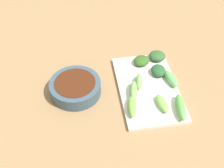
{
  "coord_description": "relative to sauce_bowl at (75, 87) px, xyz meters",
  "views": [
    {
      "loc": [
        -0.13,
        -0.58,
        0.68
      ],
      "look_at": [
        -0.03,
        0.02,
        0.05
      ],
      "focal_mm": 48.32,
      "sensor_mm": 36.0,
      "label": 1
    }
  ],
  "objects": [
    {
      "name": "tabletop",
      "position": [
        0.14,
        -0.03,
        -0.03
      ],
      "size": [
        2.1,
        2.1,
        0.02
      ],
      "primitive_type": "cube",
      "color": "olive",
      "rests_on": "ground"
    },
    {
      "name": "sauce_bowl",
      "position": [
        0.0,
        0.0,
        0.0
      ],
      "size": [
        0.15,
        0.15,
        0.04
      ],
      "color": "#374C5A",
      "rests_on": "tabletop"
    },
    {
      "name": "serving_plate",
      "position": [
        0.21,
        -0.02,
        -0.02
      ],
      "size": [
        0.17,
        0.28,
        0.01
      ],
      "primitive_type": "cube",
      "color": "silver",
      "rests_on": "tabletop"
    },
    {
      "name": "broccoli_stalk_0",
      "position": [
        0.28,
        -0.12,
        0.0
      ],
      "size": [
        0.04,
        0.09,
        0.03
      ],
      "primitive_type": "ellipsoid",
      "rotation": [
        0.0,
        0.0,
        -0.15
      ],
      "color": "#5DAA4D",
      "rests_on": "serving_plate"
    },
    {
      "name": "broccoli_stalk_1",
      "position": [
        0.23,
        -0.1,
        -0.0
      ],
      "size": [
        0.03,
        0.07,
        0.02
      ],
      "primitive_type": "ellipsoid",
      "rotation": [
        0.0,
        0.0,
        0.14
      ],
      "color": "#78B84D",
      "rests_on": "serving_plate"
    },
    {
      "name": "broccoli_stalk_2",
      "position": [
        0.29,
        -0.01,
        0.0
      ],
      "size": [
        0.04,
        0.07,
        0.02
      ],
      "primitive_type": "ellipsoid",
      "rotation": [
        0.0,
        0.0,
        0.19
      ],
      "color": "#5EB05B",
      "rests_on": "serving_plate"
    },
    {
      "name": "broccoli_stalk_3",
      "position": [
        0.16,
        -0.04,
        0.0
      ],
      "size": [
        0.04,
        0.08,
        0.03
      ],
      "primitive_type": "ellipsoid",
      "rotation": [
        0.0,
        0.0,
        -0.21
      ],
      "color": "#75A655",
      "rests_on": "serving_plate"
    },
    {
      "name": "broccoli_leafy_4",
      "position": [
        0.22,
        0.08,
        0.0
      ],
      "size": [
        0.06,
        0.06,
        0.02
      ],
      "primitive_type": "ellipsoid",
      "rotation": [
        0.0,
        0.0,
        0.32
      ],
      "color": "#2E571E",
      "rests_on": "serving_plate"
    },
    {
      "name": "broccoli_stalk_5",
      "position": [
        0.15,
        -0.1,
        0.0
      ],
      "size": [
        0.03,
        0.08,
        0.03
      ],
      "primitive_type": "ellipsoid",
      "rotation": [
        0.0,
        0.0,
        -0.15
      ],
      "color": "#6FA844",
      "rests_on": "serving_plate"
    },
    {
      "name": "broccoli_leafy_6",
      "position": [
        0.27,
        0.1,
        0.0
      ],
      "size": [
        0.06,
        0.06,
        0.02
      ],
      "primitive_type": "ellipsoid",
      "rotation": [
        0.0,
        0.0,
        -0.24
      ],
      "color": "#2E5327",
      "rests_on": "serving_plate"
    },
    {
      "name": "broccoli_leafy_7",
      "position": [
        0.26,
        0.03,
        0.0
      ],
      "size": [
        0.05,
        0.05,
        0.03
      ],
      "primitive_type": "ellipsoid",
      "rotation": [
        0.0,
        0.0,
        0.03
      ],
      "color": "#244F2B",
      "rests_on": "serving_plate"
    },
    {
      "name": "broccoli_stalk_8",
      "position": [
        0.19,
        -0.01,
        0.0
      ],
      "size": [
        0.03,
        0.06,
        0.03
      ],
      "primitive_type": "ellipsoid",
      "rotation": [
        0.0,
        0.0,
        -0.23
      ],
      "color": "#77AB5A",
      "rests_on": "serving_plate"
    }
  ]
}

